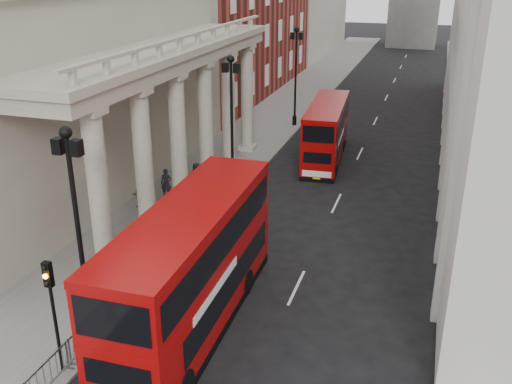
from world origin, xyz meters
name	(u,v)px	position (x,y,z in m)	size (l,w,h in m)	color
sidewalk_west	(247,142)	(-3.00, 30.00, 0.06)	(6.00, 140.00, 0.12)	slate
sidewalk_east	(465,163)	(13.50, 30.00, 0.06)	(3.00, 140.00, 0.12)	slate
kerb	(283,145)	(-0.05, 30.00, 0.07)	(0.20, 140.00, 0.14)	slate
portico_building	(68,93)	(-10.50, 18.00, 6.00)	(9.00, 28.00, 12.00)	gray
lamp_post_south	(77,223)	(-0.60, 4.00, 4.91)	(1.05, 0.44, 8.32)	black
lamp_post_mid	(232,115)	(-0.60, 20.00, 4.91)	(1.05, 0.44, 8.32)	black
lamp_post_north	(296,70)	(-0.60, 36.00, 4.91)	(1.05, 0.44, 8.32)	black
traffic_light	(51,297)	(-0.50, 1.98, 3.11)	(0.28, 0.33, 4.30)	black
crowd_barriers	(68,354)	(-0.35, 2.23, 0.67)	(0.50, 18.75, 1.10)	gray
bus_near	(192,265)	(2.77, 6.13, 2.64)	(3.04, 11.76, 5.06)	#9A0707
bus_far	(326,131)	(3.76, 27.80, 2.18)	(3.06, 9.80, 4.17)	#950607
pedestrian_a	(166,183)	(-3.98, 17.53, 1.02)	(0.65, 0.43, 1.79)	black
pedestrian_b	(139,194)	(-4.87, 15.72, 0.89)	(0.75, 0.58, 1.54)	black
pedestrian_c	(197,176)	(-2.78, 19.37, 0.97)	(0.84, 0.54, 1.71)	black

